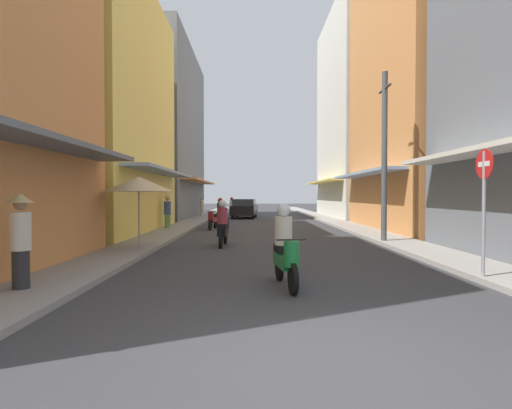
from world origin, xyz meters
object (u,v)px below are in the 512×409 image
at_px(pedestrian_foreground, 202,207).
at_px(pedestrian_far, 21,238).
at_px(motorbike_maroon, 213,220).
at_px(parked_car, 245,208).
at_px(pedestrian_midway, 168,210).
at_px(vendor_umbrella, 139,184).
at_px(motorbike_blue, 221,214).
at_px(motorbike_orange, 221,211).
at_px(motorbike_white, 232,207).
at_px(street_sign_no_entry, 484,196).
at_px(motorbike_black, 223,226).
at_px(motorbike_green, 285,250).
at_px(utility_pole, 384,156).

relative_size(pedestrian_foreground, pedestrian_far, 0.92).
xyz_separation_m(motorbike_maroon, parked_car, (1.40, 10.60, 0.24)).
xyz_separation_m(pedestrian_midway, vendor_umbrella, (0.73, -7.74, 1.09)).
distance_m(motorbike_blue, pedestrian_foreground, 9.65).
relative_size(motorbike_orange, motorbike_white, 0.99).
xyz_separation_m(motorbike_white, pedestrian_foreground, (-2.23, -3.28, 0.10)).
height_order(motorbike_orange, street_sign_no_entry, street_sign_no_entry).
xyz_separation_m(parked_car, pedestrian_far, (-3.36, -24.39, 0.25)).
bearing_deg(street_sign_no_entry, pedestrian_far, -173.28).
height_order(pedestrian_midway, street_sign_no_entry, street_sign_no_entry).
xyz_separation_m(pedestrian_far, street_sign_no_entry, (8.58, 1.01, 0.73)).
relative_size(motorbike_black, street_sign_no_entry, 0.68).
bearing_deg(motorbike_orange, motorbike_blue, -85.78).
height_order(motorbike_maroon, motorbike_blue, motorbike_blue).
xyz_separation_m(motorbike_green, street_sign_no_entry, (3.97, 0.38, 1.01)).
bearing_deg(pedestrian_midway, pedestrian_foreground, 89.03).
distance_m(motorbike_orange, pedestrian_far, 20.09).
xyz_separation_m(pedestrian_foreground, street_sign_no_entry, (8.61, -24.39, 0.91)).
xyz_separation_m(motorbike_maroon, pedestrian_midway, (-2.20, -0.47, 0.48)).
bearing_deg(pedestrian_midway, motorbike_maroon, 12.12).
xyz_separation_m(motorbike_black, motorbike_maroon, (-1.03, 6.96, -0.20)).
relative_size(motorbike_blue, parked_car, 0.43).
bearing_deg(motorbike_orange, street_sign_no_entry, -70.60).
distance_m(motorbike_blue, pedestrian_far, 16.16).
xyz_separation_m(pedestrian_foreground, vendor_umbrella, (0.52, -19.82, 1.27)).
xyz_separation_m(motorbike_green, motorbike_white, (-2.41, 28.04, 0.00)).
bearing_deg(pedestrian_midway, motorbike_green, -69.07).
bearing_deg(motorbike_white, vendor_umbrella, -94.24).
relative_size(motorbike_black, motorbike_orange, 1.02).
height_order(motorbike_green, pedestrian_foreground, pedestrian_foreground).
bearing_deg(parked_car, motorbike_black, -91.21).
relative_size(motorbike_black, parked_car, 0.43).
distance_m(motorbike_black, street_sign_no_entry, 8.13).
height_order(motorbike_orange, pedestrian_far, pedestrian_far).
bearing_deg(motorbike_blue, pedestrian_far, -97.79).
xyz_separation_m(motorbike_white, motorbike_maroon, (-0.24, -14.88, -0.20)).
bearing_deg(utility_pole, motorbike_white, 107.02).
height_order(pedestrian_midway, utility_pole, utility_pole).
height_order(motorbike_maroon, vendor_umbrella, vendor_umbrella).
bearing_deg(pedestrian_foreground, vendor_umbrella, -88.49).
relative_size(motorbike_maroon, street_sign_no_entry, 0.68).
height_order(motorbike_green, pedestrian_midway, pedestrian_midway).
height_order(pedestrian_foreground, vendor_umbrella, vendor_umbrella).
distance_m(motorbike_maroon, utility_pole, 9.56).
xyz_separation_m(motorbike_black, pedestrian_midway, (-3.23, 6.49, 0.28)).
bearing_deg(motorbike_black, motorbike_green, -75.35).
xyz_separation_m(motorbike_white, pedestrian_far, (-2.20, -28.67, 0.29)).
bearing_deg(motorbike_maroon, motorbike_blue, 84.19).
height_order(parked_car, utility_pole, utility_pole).
bearing_deg(motorbike_orange, motorbike_black, -85.22).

